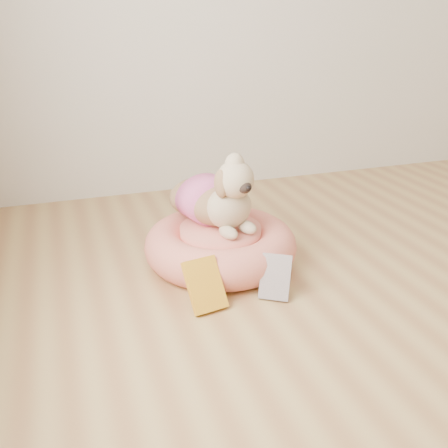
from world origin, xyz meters
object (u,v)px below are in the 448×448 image
object	(u,v)px
pet_bed	(221,245)
dog	(216,185)
book_yellow	(205,285)
book_white	(275,277)

from	to	relation	value
pet_bed	dog	xyz separation A→B (m)	(-0.01, 0.04, 0.28)
pet_bed	book_yellow	distance (m)	0.39
book_white	pet_bed	bearing A→B (deg)	140.16
dog	book_yellow	distance (m)	0.50
pet_bed	book_yellow	world-z (taller)	book_yellow
dog	book_white	xyz separation A→B (m)	(0.12, -0.40, -0.28)
book_yellow	book_white	xyz separation A→B (m)	(0.30, -0.02, -0.01)
dog	pet_bed	bearing A→B (deg)	-96.46
dog	book_yellow	xyz separation A→B (m)	(-0.17, -0.38, -0.27)
book_yellow	dog	bearing A→B (deg)	55.55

